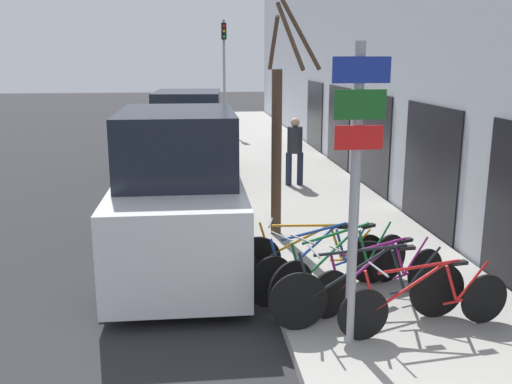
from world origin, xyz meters
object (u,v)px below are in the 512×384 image
pedestrian_near (295,146)px  traffic_light (224,61)px  bicycle_5 (314,256)px  bicycle_3 (343,268)px  bicycle_4 (321,265)px  street_tree (278,135)px  parked_car_1 (189,143)px  signpost (355,182)px  bicycle_0 (426,302)px  bicycle_1 (369,291)px  bicycle_2 (380,277)px  parked_car_0 (180,197)px

pedestrian_near → traffic_light: traffic_light is taller
bicycle_5 → bicycle_3: bearing=-142.8°
bicycle_4 → street_tree: street_tree is taller
bicycle_5 → pedestrian_near: (0.85, 6.09, 0.59)m
parked_car_1 → street_tree: bearing=-68.9°
signpost → bicycle_0: (0.93, 0.15, -1.44)m
bicycle_0 → pedestrian_near: pedestrian_near is taller
bicycle_1 → pedestrian_near: 7.51m
street_tree → bicycle_5: bearing=-85.7°
bicycle_5 → bicycle_2: bearing=-129.6°
bicycle_5 → pedestrian_near: pedestrian_near is taller
traffic_light → bicycle_0: bearing=-86.3°
parked_car_0 → parked_car_1: size_ratio=1.02×
bicycle_3 → traffic_light: (-0.48, 16.71, 2.48)m
bicycle_2 → street_tree: street_tree is taller
bicycle_1 → bicycle_3: bicycle_1 is taller
bicycle_0 → bicycle_3: bearing=24.1°
bicycle_4 → pedestrian_near: pedestrian_near is taller
signpost → parked_car_1: signpost is taller
bicycle_0 → bicycle_2: 0.81m
bicycle_4 → traffic_light: size_ratio=0.46×
signpost → bicycle_2: size_ratio=1.60×
parked_car_1 → pedestrian_near: 2.75m
parked_car_1 → bicycle_4: bearing=-73.4°
bicycle_4 → bicycle_0: bearing=-168.6°
pedestrian_near → parked_car_1: bearing=157.6°
bicycle_3 → street_tree: street_tree is taller
bicycle_5 → parked_car_1: parked_car_1 is taller
bicycle_4 → bicycle_5: size_ratio=0.99×
bicycle_0 → bicycle_3: bicycle_3 is taller
bicycle_2 → traffic_light: 17.20m
signpost → bicycle_2: 1.83m
bicycle_2 → street_tree: 3.50m
bicycle_2 → bicycle_3: (-0.40, 0.29, 0.04)m
bicycle_2 → traffic_light: bearing=-19.9°
bicycle_5 → parked_car_0: (-1.86, 1.28, 0.58)m
signpost → parked_car_1: size_ratio=0.69×
bicycle_0 → bicycle_2: size_ratio=1.06×
bicycle_4 → street_tree: 2.98m
parked_car_0 → street_tree: size_ratio=1.16×
bicycle_5 → street_tree: size_ratio=0.50×
bicycle_2 → bicycle_4: bearing=32.3°
traffic_light → pedestrian_near: bearing=-83.9°
signpost → parked_car_0: size_ratio=0.68×
bicycle_5 → parked_car_0: 2.33m
parked_car_1 → street_tree: (1.53, -4.93, 0.84)m
signpost → bicycle_4: signpost is taller
signpost → parked_car_1: bearing=100.8°
bicycle_2 → bicycle_0: bearing=177.3°
bicycle_3 → bicycle_5: bearing=-6.0°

